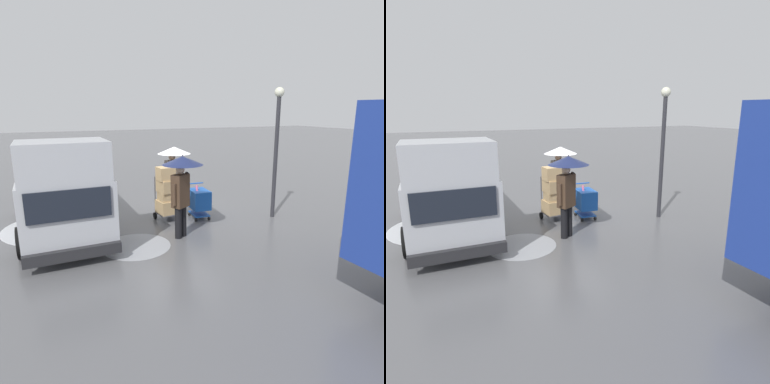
# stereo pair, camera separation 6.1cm
# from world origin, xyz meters

# --- Properties ---
(ground_plane) EXTENTS (90.00, 90.00, 0.00)m
(ground_plane) POSITION_xyz_m (0.00, 0.00, 0.00)
(ground_plane) COLOR #5B5B5E
(slush_patch_near_cluster) EXTENTS (1.67, 1.67, 0.01)m
(slush_patch_near_cluster) POSITION_xyz_m (1.93, 2.02, 0.00)
(slush_patch_near_cluster) COLOR #999BA0
(slush_patch_near_cluster) RESTS_ON ground
(slush_patch_under_van) EXTENTS (2.83, 2.83, 0.01)m
(slush_patch_under_van) POSITION_xyz_m (3.65, -0.27, 0.00)
(slush_patch_under_van) COLOR silver
(slush_patch_under_van) RESTS_ON ground
(cargo_van_parked_right) EXTENTS (2.22, 5.35, 2.60)m
(cargo_van_parked_right) POSITION_xyz_m (3.43, 0.23, 1.18)
(cargo_van_parked_right) COLOR #B7BABF
(cargo_van_parked_right) RESTS_ON ground
(shopping_cart_vendor) EXTENTS (0.62, 0.86, 1.04)m
(shopping_cart_vendor) POSITION_xyz_m (-0.40, 0.68, 0.57)
(shopping_cart_vendor) COLOR #1951B2
(shopping_cart_vendor) RESTS_ON ground
(hand_dolly_boxes) EXTENTS (0.57, 0.74, 1.62)m
(hand_dolly_boxes) POSITION_xyz_m (0.58, 0.47, 0.86)
(hand_dolly_boxes) COLOR #515156
(hand_dolly_boxes) RESTS_ON ground
(pedestrian_pink_side) EXTENTS (1.04, 1.04, 2.15)m
(pedestrian_pink_side) POSITION_xyz_m (0.04, -0.30, 1.58)
(pedestrian_pink_side) COLOR black
(pedestrian_pink_side) RESTS_ON ground
(pedestrian_black_side) EXTENTS (1.04, 1.04, 2.15)m
(pedestrian_black_side) POSITION_xyz_m (0.66, 1.86, 1.58)
(pedestrian_black_side) COLOR black
(pedestrian_black_side) RESTS_ON ground
(street_lamp) EXTENTS (0.28, 0.28, 3.86)m
(street_lamp) POSITION_xyz_m (-2.54, 1.50, 2.37)
(street_lamp) COLOR #2D2D33
(street_lamp) RESTS_ON ground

